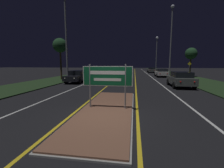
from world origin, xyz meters
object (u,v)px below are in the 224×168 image
at_px(highway_sign, 107,78).
at_px(car_approaching_2, 121,69).
at_px(streetlight_right_far, 157,47).
at_px(car_approaching_1, 98,71).
at_px(car_receding_2, 151,70).
at_px(car_receding_1, 161,73).
at_px(streetlight_right_near, 171,34).
at_px(warning_sign, 189,68).
at_px(streetlight_left_near, 65,20).
at_px(car_approaching_0, 78,76).
at_px(car_receding_0, 181,79).

height_order(highway_sign, car_approaching_2, highway_sign).
xyz_separation_m(streetlight_right_far, car_approaching_1, (-12.61, -9.53, -5.59)).
xyz_separation_m(car_receding_2, car_approaching_1, (-11.66, -10.70, -0.00)).
xyz_separation_m(car_receding_1, car_approaching_1, (-11.92, 2.43, -0.02)).
bearing_deg(car_receding_2, streetlight_right_near, -86.74).
distance_m(highway_sign, car_receding_2, 33.56).
bearing_deg(streetlight_right_near, streetlight_right_far, 89.87).
distance_m(car_approaching_1, warning_sign, 16.41).
distance_m(streetlight_left_near, car_approaching_0, 6.43).
xyz_separation_m(highway_sign, car_receding_0, (5.74, 8.26, -0.81)).
distance_m(streetlight_right_near, car_receding_0, 10.55).
relative_size(streetlight_right_near, car_receding_2, 2.37).
bearing_deg(warning_sign, car_approaching_2, 124.66).
distance_m(highway_sign, car_receding_0, 10.09).
xyz_separation_m(streetlight_right_near, car_approaching_0, (-12.21, -6.51, -5.86)).
distance_m(car_approaching_2, warning_sign, 21.83).
xyz_separation_m(streetlight_right_far, car_approaching_2, (-9.06, 4.66, -5.57)).
distance_m(car_receding_0, car_approaching_0, 11.57).
bearing_deg(car_receding_0, car_receding_2, 90.12).
distance_m(streetlight_right_near, car_receding_2, 17.13).
relative_size(car_receding_1, car_approaching_0, 0.94).
bearing_deg(car_receding_2, car_approaching_0, -116.59).
height_order(car_approaching_2, warning_sign, warning_sign).
height_order(car_receding_0, car_approaching_2, car_receding_0).
relative_size(car_approaching_1, car_approaching_2, 0.99).
distance_m(car_receding_2, warning_sign, 15.09).
relative_size(streetlight_right_far, car_approaching_1, 1.86).
xyz_separation_m(streetlight_right_near, car_approaching_1, (-12.57, 5.37, -5.88)).
distance_m(car_approaching_0, car_approaching_1, 11.88).
xyz_separation_m(car_approaching_0, car_approaching_1, (-0.36, 11.88, -0.03)).
bearing_deg(car_approaching_0, car_receding_2, 63.41).
relative_size(car_receding_0, car_approaching_1, 0.85).
xyz_separation_m(streetlight_left_near, car_approaching_1, (0.20, 13.43, -6.24)).
distance_m(highway_sign, car_approaching_1, 23.17).
distance_m(streetlight_left_near, streetlight_right_near, 15.11).
relative_size(highway_sign, streetlight_right_near, 0.22).
bearing_deg(car_receding_1, car_approaching_1, 168.50).
bearing_deg(car_approaching_2, streetlight_right_far, -27.21).
distance_m(streetlight_right_near, car_approaching_2, 22.32).
relative_size(car_receding_1, car_receding_2, 0.96).
relative_size(car_approaching_1, warning_sign, 1.94).
bearing_deg(streetlight_left_near, car_approaching_1, 89.16).
xyz_separation_m(car_receding_0, car_approaching_0, (-11.35, 2.23, -0.03)).
bearing_deg(streetlight_left_near, car_receding_0, -3.25).
bearing_deg(streetlight_right_far, streetlight_left_near, -119.13).
xyz_separation_m(streetlight_right_near, car_receding_0, (-0.86, -8.74, -5.83)).
bearing_deg(car_approaching_2, car_receding_0, -73.91).
bearing_deg(car_receding_2, streetlight_right_far, -50.81).
relative_size(streetlight_right_far, car_receding_2, 1.96).
distance_m(streetlight_right_near, warning_sign, 6.28).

